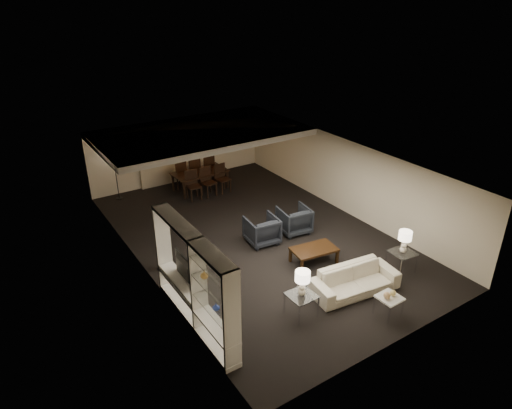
{
  "coord_description": "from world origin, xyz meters",
  "views": [
    {
      "loc": [
        -6.65,
        -10.24,
        6.96
      ],
      "look_at": [
        0.0,
        0.0,
        1.1
      ],
      "focal_mm": 32.0,
      "sensor_mm": 36.0,
      "label": 1
    }
  ],
  "objects_px": {
    "table_lamp_right": "(404,242)",
    "vase_blue": "(216,307)",
    "dining_table": "(201,181)",
    "chair_nl": "(194,186)",
    "chair_nr": "(223,179)",
    "table_lamp_left": "(302,283)",
    "vase_amber": "(204,275)",
    "pendant_light": "(209,145)",
    "floor_lamp": "(116,176)",
    "marble_table": "(388,306)",
    "side_table_left": "(301,305)",
    "side_table_right": "(401,261)",
    "chair_nm": "(209,182)",
    "armchair_right": "(294,220)",
    "chair_fl": "(179,174)",
    "floor_speaker": "(161,251)",
    "chair_fr": "(207,168)",
    "sofa": "(355,280)",
    "chair_fm": "(193,171)",
    "television": "(182,270)",
    "armchair_left": "(262,230)",
    "coffee_table": "(314,255)"
  },
  "relations": [
    {
      "from": "table_lamp_right",
      "to": "vase_blue",
      "type": "height_order",
      "value": "vase_blue"
    },
    {
      "from": "dining_table",
      "to": "chair_nl",
      "type": "xyz_separation_m",
      "value": [
        -0.6,
        -0.65,
        0.17
      ]
    },
    {
      "from": "chair_nr",
      "to": "table_lamp_left",
      "type": "bearing_deg",
      "value": -111.92
    },
    {
      "from": "vase_amber",
      "to": "chair_nl",
      "type": "distance_m",
      "value": 7.38
    },
    {
      "from": "pendant_light",
      "to": "chair_nr",
      "type": "distance_m",
      "value": 1.49
    },
    {
      "from": "pendant_light",
      "to": "floor_lamp",
      "type": "relative_size",
      "value": 0.3
    },
    {
      "from": "marble_table",
      "to": "chair_nr",
      "type": "distance_m",
      "value": 8.29
    },
    {
      "from": "marble_table",
      "to": "vase_blue",
      "type": "distance_m",
      "value": 4.14
    },
    {
      "from": "table_lamp_left",
      "to": "side_table_left",
      "type": "bearing_deg",
      "value": 0.0
    },
    {
      "from": "side_table_right",
      "to": "chair_nm",
      "type": "xyz_separation_m",
      "value": [
        -2.04,
        7.18,
        0.24
      ]
    },
    {
      "from": "armchair_right",
      "to": "marble_table",
      "type": "distance_m",
      "value": 4.44
    },
    {
      "from": "marble_table",
      "to": "chair_fl",
      "type": "bearing_deg",
      "value": 95.58
    },
    {
      "from": "side_table_left",
      "to": "chair_nm",
      "type": "relative_size",
      "value": 0.58
    },
    {
      "from": "pendant_light",
      "to": "vase_blue",
      "type": "bearing_deg",
      "value": -116.87
    },
    {
      "from": "marble_table",
      "to": "chair_nr",
      "type": "height_order",
      "value": "chair_nr"
    },
    {
      "from": "floor_speaker",
      "to": "marble_table",
      "type": "bearing_deg",
      "value": -63.2
    },
    {
      "from": "table_lamp_left",
      "to": "table_lamp_right",
      "type": "relative_size",
      "value": 1.0
    },
    {
      "from": "chair_fr",
      "to": "side_table_left",
      "type": "bearing_deg",
      "value": 75.46
    },
    {
      "from": "marble_table",
      "to": "table_lamp_left",
      "type": "bearing_deg",
      "value": 147.09
    },
    {
      "from": "pendant_light",
      "to": "vase_blue",
      "type": "relative_size",
      "value": 3.33
    },
    {
      "from": "table_lamp_left",
      "to": "dining_table",
      "type": "relative_size",
      "value": 0.31
    },
    {
      "from": "table_lamp_right",
      "to": "dining_table",
      "type": "bearing_deg",
      "value": 104.58
    },
    {
      "from": "side_table_right",
      "to": "sofa",
      "type": "bearing_deg",
      "value": 180.0
    },
    {
      "from": "pendant_light",
      "to": "chair_nm",
      "type": "height_order",
      "value": "pendant_light"
    },
    {
      "from": "chair_nl",
      "to": "chair_fm",
      "type": "height_order",
      "value": "same"
    },
    {
      "from": "chair_fm",
      "to": "chair_fr",
      "type": "distance_m",
      "value": 0.6
    },
    {
      "from": "side_table_right",
      "to": "television",
      "type": "xyz_separation_m",
      "value": [
        -5.55,
        1.76,
        0.77
      ]
    },
    {
      "from": "dining_table",
      "to": "chair_fl",
      "type": "height_order",
      "value": "chair_fl"
    },
    {
      "from": "dining_table",
      "to": "floor_lamp",
      "type": "height_order",
      "value": "floor_lamp"
    },
    {
      "from": "television",
      "to": "table_lamp_right",
      "type": "bearing_deg",
      "value": -107.59
    },
    {
      "from": "table_lamp_right",
      "to": "chair_fm",
      "type": "xyz_separation_m",
      "value": [
        -2.04,
        8.48,
        -0.37
      ]
    },
    {
      "from": "armchair_left",
      "to": "chair_nl",
      "type": "distance_m",
      "value": 3.9
    },
    {
      "from": "pendant_light",
      "to": "coffee_table",
      "type": "height_order",
      "value": "pendant_light"
    },
    {
      "from": "television",
      "to": "chair_nm",
      "type": "distance_m",
      "value": 6.48
    },
    {
      "from": "pendant_light",
      "to": "coffee_table",
      "type": "relative_size",
      "value": 0.42
    },
    {
      "from": "pendant_light",
      "to": "dining_table",
      "type": "bearing_deg",
      "value": 95.96
    },
    {
      "from": "marble_table",
      "to": "chair_nm",
      "type": "distance_m",
      "value": 8.29
    },
    {
      "from": "chair_fr",
      "to": "side_table_right",
      "type": "bearing_deg",
      "value": 98.11
    },
    {
      "from": "pendant_light",
      "to": "floor_lamp",
      "type": "xyz_separation_m",
      "value": [
        -2.94,
        1.56,
        -1.06
      ]
    },
    {
      "from": "coffee_table",
      "to": "floor_lamp",
      "type": "xyz_separation_m",
      "value": [
        -3.21,
        7.12,
        0.64
      ]
    },
    {
      "from": "side_table_left",
      "to": "chair_nl",
      "type": "bearing_deg",
      "value": 83.94
    },
    {
      "from": "side_table_right",
      "to": "chair_fl",
      "type": "height_order",
      "value": "chair_fl"
    },
    {
      "from": "pendant_light",
      "to": "table_lamp_right",
      "type": "distance_m",
      "value": 7.5
    },
    {
      "from": "pendant_light",
      "to": "table_lamp_right",
      "type": "bearing_deg",
      "value": -74.65
    },
    {
      "from": "armchair_left",
      "to": "floor_lamp",
      "type": "bearing_deg",
      "value": -58.33
    },
    {
      "from": "armchair_left",
      "to": "chair_fl",
      "type": "bearing_deg",
      "value": -80.27
    },
    {
      "from": "chair_nm",
      "to": "chair_fr",
      "type": "xyz_separation_m",
      "value": [
        0.6,
        1.3,
        0.0
      ]
    },
    {
      "from": "table_lamp_right",
      "to": "chair_nl",
      "type": "height_order",
      "value": "table_lamp_right"
    },
    {
      "from": "chair_nl",
      "to": "chair_fl",
      "type": "xyz_separation_m",
      "value": [
        0.0,
        1.3,
        0.0
      ]
    },
    {
      "from": "marble_table",
      "to": "armchair_right",
      "type": "bearing_deg",
      "value": 82.23
    }
  ]
}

